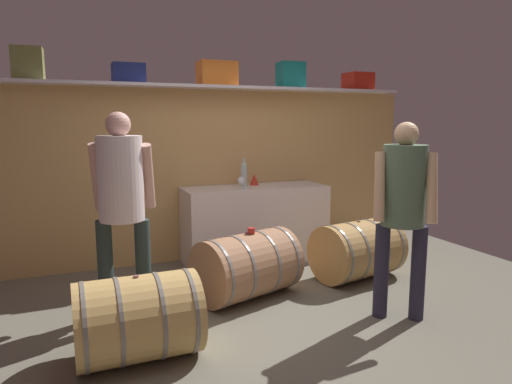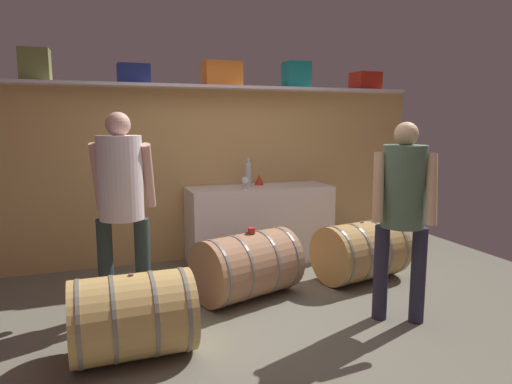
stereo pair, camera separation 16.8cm
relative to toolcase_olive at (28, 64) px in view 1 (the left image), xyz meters
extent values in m
cube|color=#6A6657|center=(1.91, -1.36, -2.21)|extent=(6.35, 7.23, 0.02)
cube|color=tan|center=(1.91, 0.15, -1.19)|extent=(5.15, 0.10, 2.00)
cube|color=silver|center=(1.91, 0.00, -0.18)|extent=(4.74, 0.40, 0.03)
cube|color=olive|center=(0.00, 0.00, 0.00)|extent=(0.29, 0.24, 0.32)
cube|color=navy|center=(0.95, 0.00, -0.06)|extent=(0.34, 0.24, 0.21)
cube|color=orange|center=(1.93, 0.00, -0.02)|extent=(0.43, 0.28, 0.27)
cube|color=#177E7C|center=(2.86, 0.00, -0.01)|extent=(0.31, 0.27, 0.31)
cube|color=red|center=(3.82, 0.00, -0.05)|extent=(0.33, 0.30, 0.22)
cube|color=white|center=(2.31, -0.21, -1.75)|extent=(1.68, 0.60, 0.89)
cylinder|color=silver|center=(2.19, -0.16, -1.19)|extent=(0.08, 0.08, 0.23)
sphere|color=silver|center=(2.19, -0.16, -1.06)|extent=(0.07, 0.07, 0.07)
cylinder|color=silver|center=(2.19, -0.16, -1.01)|extent=(0.03, 0.03, 0.08)
cylinder|color=white|center=(2.09, -0.34, -1.31)|extent=(0.07, 0.07, 0.00)
cylinder|color=white|center=(2.09, -0.34, -1.27)|extent=(0.01, 0.01, 0.06)
sphere|color=white|center=(2.09, -0.34, -1.21)|extent=(0.08, 0.08, 0.08)
sphere|color=maroon|center=(2.09, -0.34, -1.22)|extent=(0.05, 0.05, 0.05)
cone|color=red|center=(2.35, -0.08, -1.24)|extent=(0.11, 0.11, 0.13)
cylinder|color=#A57552|center=(1.80, -1.26, -1.89)|extent=(1.07, 0.87, 0.60)
cylinder|color=slate|center=(1.44, -1.39, -1.89)|extent=(0.22, 0.59, 0.61)
cylinder|color=slate|center=(1.66, -1.31, -1.89)|extent=(0.22, 0.59, 0.61)
cylinder|color=slate|center=(1.94, -1.22, -1.89)|extent=(0.22, 0.59, 0.61)
cylinder|color=slate|center=(2.17, -1.14, -1.89)|extent=(0.22, 0.59, 0.61)
cylinder|color=#8E3F43|center=(1.80, -1.26, -1.58)|extent=(0.04, 0.04, 0.01)
cylinder|color=tan|center=(3.07, -1.20, -1.89)|extent=(0.99, 0.77, 0.60)
cylinder|color=slate|center=(2.71, -1.27, -1.89)|extent=(0.15, 0.60, 0.61)
cylinder|color=slate|center=(2.93, -1.23, -1.89)|extent=(0.15, 0.60, 0.61)
cylinder|color=slate|center=(3.21, -1.17, -1.89)|extent=(0.15, 0.60, 0.61)
cylinder|color=slate|center=(3.44, -1.12, -1.89)|extent=(0.15, 0.60, 0.61)
cylinder|color=#83564E|center=(3.07, -1.20, -1.58)|extent=(0.04, 0.04, 0.01)
cylinder|color=tan|center=(0.71, -2.05, -1.90)|extent=(0.84, 0.60, 0.59)
cylinder|color=gray|center=(0.36, -2.06, -1.90)|extent=(0.04, 0.60, 0.60)
cylinder|color=gray|center=(0.57, -2.05, -1.90)|extent=(0.04, 0.60, 0.60)
cylinder|color=gray|center=(0.84, -2.05, -1.90)|extent=(0.04, 0.60, 0.60)
cylinder|color=gray|center=(1.05, -2.04, -1.90)|extent=(0.04, 0.60, 0.60)
cylinder|color=#815251|center=(0.71, -2.05, -1.60)|extent=(0.04, 0.04, 0.01)
cylinder|color=red|center=(1.85, -1.26, -1.56)|extent=(0.07, 0.07, 0.05)
cylinder|color=#273535|center=(0.85, -1.33, -1.78)|extent=(0.13, 0.13, 0.83)
cylinder|color=#273535|center=(0.55, -1.25, -1.78)|extent=(0.13, 0.13, 0.83)
cylinder|color=silver|center=(0.70, -1.29, -1.02)|extent=(0.36, 0.36, 0.69)
sphere|color=#D49E8D|center=(0.70, -1.29, -0.58)|extent=(0.20, 0.20, 0.20)
cylinder|color=#D49E8D|center=(0.93, -1.24, -1.02)|extent=(0.16, 0.30, 0.57)
cylinder|color=#D49E8D|center=(0.53, -1.13, -1.02)|extent=(0.15, 0.25, 0.58)
cylinder|color=#29273B|center=(2.70, -2.08, -1.80)|extent=(0.12, 0.12, 0.80)
cylinder|color=#29273B|center=(2.95, -2.24, -1.80)|extent=(0.12, 0.12, 0.80)
cylinder|color=#526C52|center=(2.82, -2.16, -1.07)|extent=(0.35, 0.35, 0.66)
sphere|color=tan|center=(2.82, -2.16, -0.66)|extent=(0.19, 0.19, 0.19)
cylinder|color=tan|center=(2.60, -2.14, -1.07)|extent=(0.18, 0.21, 0.56)
cylinder|color=tan|center=(2.94, -2.35, -1.07)|extent=(0.20, 0.24, 0.55)
camera|label=1|loc=(0.35, -5.11, -0.56)|focal=32.13mm
camera|label=2|loc=(0.51, -5.17, -0.56)|focal=32.13mm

